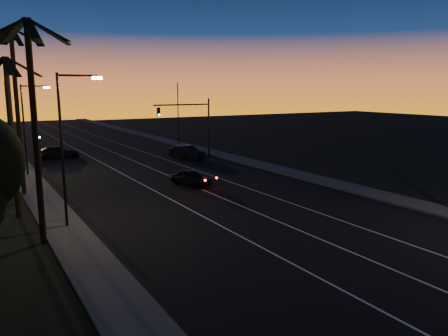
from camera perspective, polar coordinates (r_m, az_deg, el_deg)
road at (r=40.07m, az=-7.04°, el=-1.43°), size 20.00×170.00×0.01m
sidewalk_left at (r=37.15m, az=-23.08°, el=-3.01°), size 2.40×170.00×0.16m
sidewalk_right at (r=45.61m, az=5.95°, el=0.12°), size 2.40×170.00×0.16m
lane_stripe_left at (r=39.00m, az=-11.08°, el=-1.86°), size 0.12×160.00×0.01m
lane_stripe_mid at (r=40.27m, az=-6.39°, el=-1.34°), size 0.12×160.00×0.01m
lane_stripe_right at (r=41.79m, az=-2.01°, el=-0.86°), size 0.12×160.00×0.01m
palm_near at (r=24.21m, az=-23.63°, el=7.01°), size 4.25×4.16×11.53m
palm_mid at (r=30.15m, az=-26.12°, el=5.74°), size 4.25×4.16×10.03m
palm_far at (r=36.17m, az=-25.51°, el=8.54°), size 4.25×4.16×12.53m
streetlight_left_near at (r=26.61m, az=-19.85°, el=3.69°), size 2.55×0.26×9.00m
streetlight_left_far at (r=44.38m, az=-24.30°, el=5.47°), size 2.55×0.26×8.50m
street_sign at (r=28.18m, az=-19.99°, el=-3.56°), size 0.70×0.06×2.60m
signal_mast at (r=51.42m, az=-4.34°, el=6.58°), size 7.10×0.41×7.00m
signal_post at (r=46.68m, az=-22.94°, el=3.08°), size 0.28×0.37×4.20m
far_pole_left at (r=61.28m, az=-26.41°, el=5.87°), size 0.14×0.14×9.00m
far_pole_right at (r=63.92m, az=-6.02°, el=7.02°), size 0.14×0.14×9.00m
lead_car at (r=37.05m, az=-4.33°, el=-1.28°), size 2.77×4.63×1.34m
right_car at (r=51.22m, az=-4.80°, el=2.06°), size 3.09×4.98×1.55m
cross_car at (r=54.90m, az=-20.88°, el=1.91°), size 5.13×2.49×1.44m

